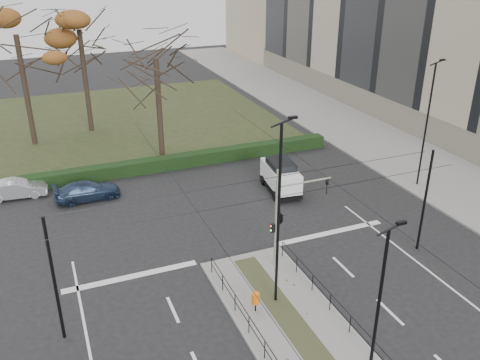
{
  "coord_description": "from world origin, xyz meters",
  "views": [
    {
      "loc": [
        -9.02,
        -17.05,
        15.49
      ],
      "look_at": [
        1.2,
        8.08,
        3.16
      ],
      "focal_mm": 38.0,
      "sensor_mm": 36.0,
      "label": 1
    }
  ],
  "objects_px": {
    "litter_bin": "(256,298)",
    "traffic_light": "(281,216)",
    "white_van": "(281,175)",
    "rust_tree": "(16,35)",
    "bare_tree_center": "(80,38)",
    "streetlamp_sidewalk": "(427,124)",
    "parked_car_second": "(17,189)",
    "streetlamp_median_far": "(279,215)",
    "parked_car_third": "(87,191)",
    "streetlamp_median_near": "(376,325)",
    "bare_tree_near": "(156,66)"
  },
  "relations": [
    {
      "from": "streetlamp_sidewalk",
      "to": "parked_car_second",
      "type": "xyz_separation_m",
      "value": [
        -26.65,
        8.8,
        -4.01
      ]
    },
    {
      "from": "traffic_light",
      "to": "litter_bin",
      "type": "distance_m",
      "value": 4.68
    },
    {
      "from": "streetlamp_median_far",
      "to": "streetlamp_sidewalk",
      "type": "relative_size",
      "value": 1.03
    },
    {
      "from": "parked_car_second",
      "to": "rust_tree",
      "type": "distance_m",
      "value": 13.78
    },
    {
      "from": "parked_car_third",
      "to": "traffic_light",
      "type": "bearing_deg",
      "value": -146.65
    },
    {
      "from": "streetlamp_median_near",
      "to": "streetlamp_sidewalk",
      "type": "bearing_deg",
      "value": 45.26
    },
    {
      "from": "white_van",
      "to": "rust_tree",
      "type": "xyz_separation_m",
      "value": [
        -15.68,
        16.43,
        8.14
      ]
    },
    {
      "from": "bare_tree_near",
      "to": "white_van",
      "type": "bearing_deg",
      "value": -53.68
    },
    {
      "from": "bare_tree_center",
      "to": "streetlamp_median_far",
      "type": "bearing_deg",
      "value": -80.51
    },
    {
      "from": "parked_car_second",
      "to": "streetlamp_median_far",
      "type": "bearing_deg",
      "value": -142.23
    },
    {
      "from": "litter_bin",
      "to": "streetlamp_sidewalk",
      "type": "height_order",
      "value": "streetlamp_sidewalk"
    },
    {
      "from": "rust_tree",
      "to": "bare_tree_center",
      "type": "distance_m",
      "value": 5.45
    },
    {
      "from": "litter_bin",
      "to": "streetlamp_median_far",
      "type": "bearing_deg",
      "value": 16.7
    },
    {
      "from": "white_van",
      "to": "rust_tree",
      "type": "bearing_deg",
      "value": 133.66
    },
    {
      "from": "traffic_light",
      "to": "litter_bin",
      "type": "relative_size",
      "value": 5.1
    },
    {
      "from": "traffic_light",
      "to": "white_van",
      "type": "relative_size",
      "value": 1.16
    },
    {
      "from": "parked_car_third",
      "to": "rust_tree",
      "type": "distance_m",
      "value": 15.68
    },
    {
      "from": "parked_car_second",
      "to": "white_van",
      "type": "height_order",
      "value": "white_van"
    },
    {
      "from": "litter_bin",
      "to": "traffic_light",
      "type": "bearing_deg",
      "value": 47.99
    },
    {
      "from": "parked_car_second",
      "to": "streetlamp_sidewalk",
      "type": "bearing_deg",
      "value": -104.51
    },
    {
      "from": "rust_tree",
      "to": "bare_tree_center",
      "type": "xyz_separation_m",
      "value": [
        5.05,
        1.89,
        -0.78
      ]
    },
    {
      "from": "rust_tree",
      "to": "bare_tree_center",
      "type": "height_order",
      "value": "rust_tree"
    },
    {
      "from": "parked_car_third",
      "to": "bare_tree_near",
      "type": "xyz_separation_m",
      "value": [
        6.41,
        4.84,
        6.99
      ]
    },
    {
      "from": "streetlamp_median_far",
      "to": "white_van",
      "type": "height_order",
      "value": "streetlamp_median_far"
    },
    {
      "from": "bare_tree_center",
      "to": "parked_car_third",
      "type": "bearing_deg",
      "value": -98.12
    },
    {
      "from": "white_van",
      "to": "traffic_light",
      "type": "bearing_deg",
      "value": -116.48
    },
    {
      "from": "litter_bin",
      "to": "rust_tree",
      "type": "xyz_separation_m",
      "value": [
        -8.73,
        27.91,
        8.49
      ]
    },
    {
      "from": "streetlamp_median_far",
      "to": "bare_tree_center",
      "type": "distance_m",
      "value": 30.08
    },
    {
      "from": "streetlamp_median_far",
      "to": "parked_car_third",
      "type": "height_order",
      "value": "streetlamp_median_far"
    },
    {
      "from": "parked_car_second",
      "to": "white_van",
      "type": "distance_m",
      "value": 18.11
    },
    {
      "from": "streetlamp_median_near",
      "to": "streetlamp_sidewalk",
      "type": "distance_m",
      "value": 21.4
    },
    {
      "from": "litter_bin",
      "to": "parked_car_third",
      "type": "bearing_deg",
      "value": 110.75
    },
    {
      "from": "white_van",
      "to": "bare_tree_near",
      "type": "height_order",
      "value": "bare_tree_near"
    },
    {
      "from": "bare_tree_center",
      "to": "bare_tree_near",
      "type": "distance_m",
      "value": 10.71
    },
    {
      "from": "rust_tree",
      "to": "bare_tree_near",
      "type": "height_order",
      "value": "rust_tree"
    },
    {
      "from": "litter_bin",
      "to": "bare_tree_center",
      "type": "xyz_separation_m",
      "value": [
        -3.68,
        29.81,
        7.7
      ]
    },
    {
      "from": "white_van",
      "to": "bare_tree_center",
      "type": "relative_size",
      "value": 0.36
    },
    {
      "from": "parked_car_second",
      "to": "white_van",
      "type": "relative_size",
      "value": 0.91
    },
    {
      "from": "streetlamp_sidewalk",
      "to": "litter_bin",
      "type": "bearing_deg",
      "value": -152.67
    },
    {
      "from": "streetlamp_median_near",
      "to": "bare_tree_near",
      "type": "bearing_deg",
      "value": 91.62
    },
    {
      "from": "litter_bin",
      "to": "rust_tree",
      "type": "relative_size",
      "value": 0.08
    },
    {
      "from": "litter_bin",
      "to": "white_van",
      "type": "bearing_deg",
      "value": 58.8
    },
    {
      "from": "streetlamp_median_near",
      "to": "bare_tree_near",
      "type": "distance_m",
      "value": 26.98
    },
    {
      "from": "bare_tree_near",
      "to": "traffic_light",
      "type": "bearing_deg",
      "value": -82.91
    },
    {
      "from": "traffic_light",
      "to": "parked_car_third",
      "type": "xyz_separation_m",
      "value": [
        -8.53,
        12.14,
        -2.41
      ]
    },
    {
      "from": "parked_car_third",
      "to": "rust_tree",
      "type": "bearing_deg",
      "value": 11.43
    },
    {
      "from": "streetlamp_median_near",
      "to": "bare_tree_near",
      "type": "relative_size",
      "value": 0.73
    },
    {
      "from": "traffic_light",
      "to": "rust_tree",
      "type": "relative_size",
      "value": 0.41
    },
    {
      "from": "streetlamp_median_near",
      "to": "parked_car_second",
      "type": "bearing_deg",
      "value": 115.78
    },
    {
      "from": "traffic_light",
      "to": "parked_car_third",
      "type": "bearing_deg",
      "value": 125.07
    }
  ]
}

